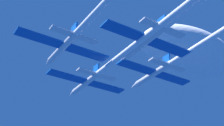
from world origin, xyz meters
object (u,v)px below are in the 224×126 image
object	(u,v)px
jet_lead	(112,63)
jet_left_wing	(89,20)
jet_slot	(182,14)
jet_right_wing	(187,53)

from	to	relation	value
jet_lead	jet_left_wing	size ratio (longest dim) A/B	1.04
jet_lead	jet_left_wing	xyz separation A→B (m)	(-9.13, -8.01, 0.62)
jet_left_wing	jet_slot	world-z (taller)	jet_left_wing
jet_lead	jet_left_wing	world-z (taller)	jet_left_wing
jet_right_wing	jet_slot	xyz separation A→B (m)	(-8.80, -8.01, -0.59)
jet_right_wing	jet_slot	distance (m)	11.91
jet_right_wing	jet_left_wing	bearing A→B (deg)	177.20
jet_left_wing	jet_slot	xyz separation A→B (m)	(10.17, -8.93, -0.44)
jet_left_wing	jet_right_wing	bearing A→B (deg)	-2.80
jet_left_wing	jet_right_wing	world-z (taller)	jet_right_wing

